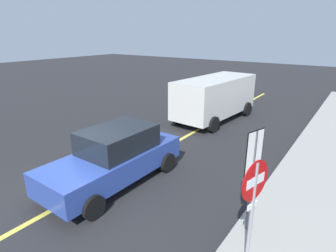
% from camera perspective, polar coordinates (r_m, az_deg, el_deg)
% --- Properties ---
extents(ground_plane, '(80.00, 80.00, 0.00)m').
position_cam_1_polar(ground_plane, '(8.44, -18.03, -13.54)').
color(ground_plane, '#262628').
extents(lane_marking_centre, '(28.00, 0.16, 0.01)m').
position_cam_1_polar(lane_marking_centre, '(10.22, -4.56, -6.67)').
color(lane_marking_centre, '#E0D14C').
extents(stop_sign, '(0.74, 0.21, 2.34)m').
position_cam_1_polar(stop_sign, '(5.25, 17.09, -14.12)').
color(stop_sign, gray).
rests_on(stop_sign, ground_plane).
extents(speed_limit_sign, '(0.52, 0.18, 2.52)m').
position_cam_1_polar(speed_limit_sign, '(6.10, 17.08, -7.53)').
color(speed_limit_sign, '#4C4C51').
rests_on(speed_limit_sign, ground_plane).
extents(white_van, '(5.34, 2.59, 2.20)m').
position_cam_1_polar(white_van, '(14.57, 9.60, 6.08)').
color(white_van, silver).
rests_on(white_van, ground_plane).
extents(car_blue_crossing, '(4.52, 2.02, 1.69)m').
position_cam_1_polar(car_blue_crossing, '(8.51, -10.86, -6.18)').
color(car_blue_crossing, '#2D479E').
rests_on(car_blue_crossing, ground_plane).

